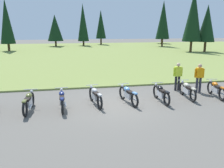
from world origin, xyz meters
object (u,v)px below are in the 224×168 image
(motorcycle_sky_blue, at_px, (128,95))
(rider_near_row_end, at_px, (178,75))
(motorcycle_orange, at_px, (216,89))
(motorcycle_navy, at_px, (62,100))
(motorcycle_black, at_px, (161,93))
(motorcycle_silver, at_px, (95,96))
(motorcycle_cream, at_px, (187,90))
(motorcycle_olive, at_px, (29,102))
(rider_with_back_turned, at_px, (199,76))

(motorcycle_sky_blue, height_order, rider_near_row_end, rider_near_row_end)
(motorcycle_orange, bearing_deg, motorcycle_navy, -177.63)
(motorcycle_black, bearing_deg, motorcycle_navy, -178.44)
(motorcycle_silver, bearing_deg, motorcycle_cream, 1.82)
(motorcycle_olive, bearing_deg, motorcycle_orange, 2.12)
(motorcycle_sky_blue, height_order, motorcycle_cream, same)
(motorcycle_silver, distance_m, motorcycle_orange, 6.55)
(motorcycle_sky_blue, relative_size, rider_near_row_end, 1.25)
(rider_near_row_end, bearing_deg, motorcycle_cream, -97.08)
(motorcycle_silver, distance_m, rider_with_back_turned, 6.25)
(rider_with_back_turned, bearing_deg, motorcycle_cream, -142.43)
(motorcycle_sky_blue, xyz_separation_m, rider_near_row_end, (3.50, 1.77, 0.51))
(motorcycle_navy, bearing_deg, motorcycle_olive, -179.26)
(motorcycle_sky_blue, distance_m, motorcycle_cream, 3.31)
(motorcycle_sky_blue, xyz_separation_m, rider_with_back_turned, (4.51, 1.14, 0.51))
(motorcycle_olive, xyz_separation_m, motorcycle_black, (6.36, 0.15, 0.00))
(motorcycle_sky_blue, bearing_deg, rider_with_back_turned, 14.15)
(motorcycle_navy, height_order, motorcycle_orange, same)
(motorcycle_navy, xyz_separation_m, rider_near_row_end, (6.71, 2.01, 0.51))
(motorcycle_silver, xyz_separation_m, motorcycle_sky_blue, (1.63, -0.06, 0.00))
(motorcycle_sky_blue, relative_size, motorcycle_orange, 1.00)
(motorcycle_navy, distance_m, rider_near_row_end, 7.02)
(motorcycle_sky_blue, xyz_separation_m, motorcycle_orange, (4.92, 0.09, 0.00))
(motorcycle_olive, xyz_separation_m, rider_with_back_turned, (9.18, 1.40, 0.51))
(motorcycle_navy, height_order, motorcycle_black, same)
(motorcycle_black, relative_size, motorcycle_orange, 1.01)
(motorcycle_navy, relative_size, motorcycle_cream, 1.00)
(motorcycle_black, distance_m, motorcycle_cream, 1.65)
(motorcycle_olive, xyz_separation_m, motorcycle_cream, (7.98, 0.48, 0.00))
(motorcycle_silver, height_order, rider_near_row_end, rider_near_row_end)
(motorcycle_silver, xyz_separation_m, rider_near_row_end, (5.13, 1.71, 0.51))
(motorcycle_black, bearing_deg, motorcycle_sky_blue, 176.19)
(motorcycle_black, xyz_separation_m, motorcycle_cream, (1.62, 0.33, 0.00))
(motorcycle_black, distance_m, rider_with_back_turned, 3.13)
(rider_with_back_turned, relative_size, rider_near_row_end, 1.00)
(motorcycle_olive, xyz_separation_m, rider_near_row_end, (8.17, 2.03, 0.51))
(motorcycle_olive, bearing_deg, motorcycle_black, 1.38)
(motorcycle_olive, xyz_separation_m, motorcycle_orange, (9.60, 0.36, 0.00))
(motorcycle_navy, distance_m, motorcycle_black, 4.90)
(motorcycle_silver, distance_m, motorcycle_cream, 4.94)
(motorcycle_olive, height_order, motorcycle_sky_blue, same)
(motorcycle_navy, xyz_separation_m, motorcycle_cream, (6.52, 0.46, 0.00))
(motorcycle_silver, height_order, motorcycle_cream, same)
(motorcycle_olive, bearing_deg, rider_with_back_turned, 8.68)
(motorcycle_orange, distance_m, rider_near_row_end, 2.26)
(motorcycle_navy, distance_m, motorcycle_orange, 8.14)
(motorcycle_olive, distance_m, motorcycle_sky_blue, 4.68)
(motorcycle_silver, relative_size, motorcycle_cream, 1.00)
(motorcycle_black, bearing_deg, motorcycle_olive, -178.62)
(motorcycle_cream, bearing_deg, motorcycle_orange, -4.31)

